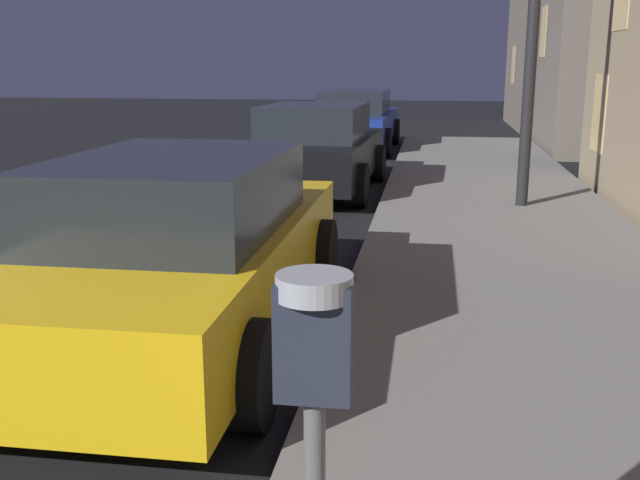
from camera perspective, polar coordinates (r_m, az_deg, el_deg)
parking_meter at (r=1.89m, az=-0.43°, el=-12.98°), size 0.19×0.19×1.44m
car_yellow_cab at (r=5.68m, az=-10.71°, el=-0.61°), size 1.97×4.46×1.43m
car_black at (r=12.07m, az=-0.28°, el=7.08°), size 2.08×4.08×1.43m
car_blue at (r=18.09m, az=2.75°, el=9.24°), size 2.03×4.46×1.43m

